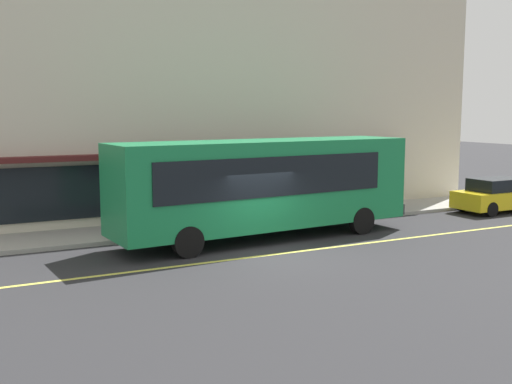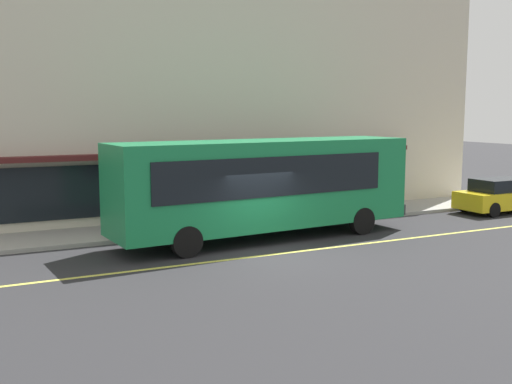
{
  "view_description": "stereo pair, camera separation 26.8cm",
  "coord_description": "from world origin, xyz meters",
  "views": [
    {
      "loc": [
        -9.09,
        -16.45,
        4.5
      ],
      "look_at": [
        0.86,
        2.93,
        1.6
      ],
      "focal_mm": 42.62,
      "sensor_mm": 36.0,
      "label": 1
    },
    {
      "loc": [
        -8.85,
        -16.57,
        4.5
      ],
      "look_at": [
        0.86,
        2.93,
        1.6
      ],
      "focal_mm": 42.62,
      "sensor_mm": 36.0,
      "label": 2
    }
  ],
  "objects": [
    {
      "name": "ground",
      "position": [
        0.0,
        0.0,
        0.0
      ],
      "size": [
        120.0,
        120.0,
        0.0
      ],
      "primitive_type": "plane",
      "color": "#28282B"
    },
    {
      "name": "sidewalk",
      "position": [
        0.0,
        5.18,
        0.07
      ],
      "size": [
        80.0,
        2.89,
        0.15
      ],
      "primitive_type": "cube",
      "color": "#9E9B93",
      "rests_on": "ground"
    },
    {
      "name": "lane_centre_stripe",
      "position": [
        0.0,
        0.0,
        0.0
      ],
      "size": [
        36.0,
        0.16,
        0.01
      ],
      "primitive_type": "cube",
      "color": "#D8D14C",
      "rests_on": "ground"
    },
    {
      "name": "storefront_building",
      "position": [
        0.67,
        12.35,
        5.04
      ],
      "size": [
        27.85,
        12.07,
        10.09
      ],
      "color": "beige",
      "rests_on": "ground"
    },
    {
      "name": "bus",
      "position": [
        0.89,
        2.26,
        1.99
      ],
      "size": [
        11.28,
        3.31,
        3.5
      ],
      "color": "#197F47",
      "rests_on": "ground"
    },
    {
      "name": "car_yellow",
      "position": [
        13.03,
        2.65,
        0.74
      ],
      "size": [
        4.31,
        1.88,
        1.52
      ],
      "color": "yellow",
      "rests_on": "ground"
    },
    {
      "name": "pedestrian_by_curb",
      "position": [
        2.57,
        4.24,
        1.14
      ],
      "size": [
        0.34,
        0.34,
        1.65
      ],
      "color": "black",
      "rests_on": "sidewalk"
    }
  ]
}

